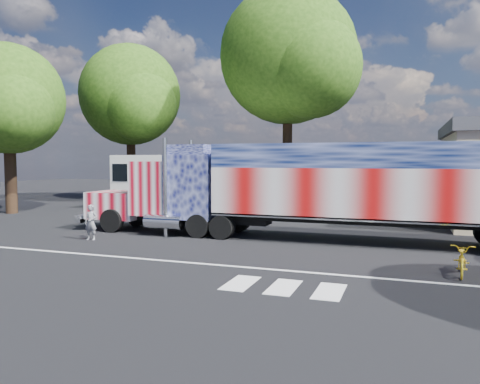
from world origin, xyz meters
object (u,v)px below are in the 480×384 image
(coach_bus, at_px, (205,182))
(bicycle, at_px, (462,259))
(tree_n_mid, at_px, (290,56))
(woman, at_px, (91,222))
(semi_truck, at_px, (313,187))
(tree_w_a, at_px, (9,100))
(tree_nw_a, at_px, (131,96))

(coach_bus, bearing_deg, bicycle, -42.74)
(coach_bus, bearing_deg, tree_n_mid, 54.49)
(bicycle, distance_m, tree_n_mid, 23.29)
(woman, relative_size, tree_n_mid, 0.09)
(semi_truck, distance_m, tree_n_mid, 17.06)
(tree_w_a, bearing_deg, semi_truck, -9.60)
(tree_n_mid, bearing_deg, tree_nw_a, -177.79)
(semi_truck, distance_m, tree_nw_a, 22.91)
(tree_nw_a, xyz_separation_m, tree_n_mid, (12.90, 0.50, 2.26))
(semi_truck, bearing_deg, bicycle, -40.47)
(semi_truck, xyz_separation_m, woman, (-8.69, -3.10, -1.46))
(tree_nw_a, bearing_deg, woman, -62.62)
(coach_bus, relative_size, tree_w_a, 1.20)
(coach_bus, relative_size, tree_n_mid, 0.79)
(coach_bus, bearing_deg, semi_truck, -44.04)
(tree_w_a, bearing_deg, tree_nw_a, 78.72)
(coach_bus, height_order, bicycle, coach_bus)
(semi_truck, bearing_deg, coach_bus, 135.96)
(bicycle, bearing_deg, tree_w_a, 167.54)
(coach_bus, distance_m, tree_w_a, 12.98)
(bicycle, distance_m, tree_w_a, 26.61)
(semi_truck, relative_size, coach_bus, 1.61)
(tree_w_a, bearing_deg, coach_bus, 24.87)
(tree_w_a, distance_m, tree_n_mid, 18.84)
(tree_w_a, relative_size, tree_n_mid, 0.66)
(tree_w_a, relative_size, tree_nw_a, 0.83)
(woman, xyz_separation_m, tree_w_a, (-10.71, 6.39, 6.26))
(woman, distance_m, tree_w_a, 13.96)
(tree_n_mid, bearing_deg, tree_w_a, -144.12)
(bicycle, relative_size, tree_nw_a, 0.14)
(coach_bus, height_order, tree_nw_a, tree_nw_a)
(semi_truck, distance_m, bicycle, 7.07)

